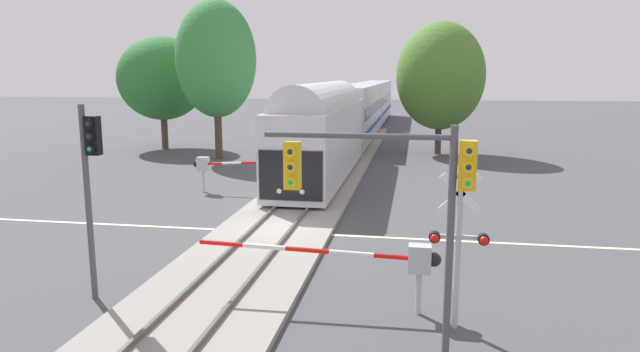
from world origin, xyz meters
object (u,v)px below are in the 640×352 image
at_px(crossing_signal_mast, 459,233).
at_px(traffic_signal_near_right, 396,185).
at_px(oak_behind_train, 216,59).
at_px(crossing_gate_far, 214,165).
at_px(elm_centre_background, 440,76).
at_px(traffic_signal_median, 90,171).
at_px(pine_left_background, 162,78).
at_px(commuter_train, 358,110).
at_px(crossing_gate_near, 389,259).

xyz_separation_m(crossing_signal_mast, traffic_signal_near_right, (-1.42, -1.54, 1.37)).
height_order(traffic_signal_near_right, oak_behind_train, oak_behind_train).
xyz_separation_m(crossing_gate_far, traffic_signal_near_right, (9.61, -15.49, 2.30)).
height_order(crossing_signal_mast, elm_centre_background, elm_centre_background).
bearing_deg(traffic_signal_median, crossing_gate_far, 97.10).
distance_m(crossing_gate_far, traffic_signal_median, 13.97).
height_order(crossing_signal_mast, pine_left_background, pine_left_background).
relative_size(commuter_train, pine_left_background, 6.69).
bearing_deg(pine_left_background, oak_behind_train, -36.63).
bearing_deg(traffic_signal_near_right, crossing_gate_far, 121.81).
bearing_deg(oak_behind_train, crossing_signal_mast, -59.45).
height_order(crossing_gate_far, traffic_signal_near_right, traffic_signal_near_right).
distance_m(commuter_train, crossing_signal_mast, 38.30).
height_order(crossing_gate_near, crossing_signal_mast, crossing_signal_mast).
distance_m(traffic_signal_median, oak_behind_train, 25.54).
relative_size(commuter_train, crossing_signal_mast, 15.32).
bearing_deg(pine_left_background, crossing_gate_far, -57.68).
bearing_deg(oak_behind_train, commuter_train, 56.46).
bearing_deg(elm_centre_background, traffic_signal_near_right, -93.63).
height_order(crossing_gate_far, traffic_signal_median, traffic_signal_median).
bearing_deg(crossing_gate_far, commuter_train, 78.65).
relative_size(traffic_signal_median, traffic_signal_near_right, 1.05).
relative_size(crossing_gate_far, traffic_signal_median, 1.08).
relative_size(crossing_gate_near, traffic_signal_near_right, 1.26).
relative_size(crossing_gate_near, elm_centre_background, 0.65).
height_order(crossing_gate_far, elm_centre_background, elm_centre_background).
height_order(crossing_gate_far, pine_left_background, pine_left_background).
bearing_deg(traffic_signal_median, commuter_train, 85.31).
bearing_deg(crossing_gate_far, oak_behind_train, 108.62).
xyz_separation_m(traffic_signal_median, traffic_signal_near_right, (7.90, -1.78, 0.23)).
relative_size(crossing_gate_near, oak_behind_train, 0.57).
height_order(crossing_gate_near, traffic_signal_median, traffic_signal_median).
height_order(commuter_train, crossing_signal_mast, commuter_train).
relative_size(commuter_train, crossing_gate_far, 10.48).
relative_size(traffic_signal_near_right, oak_behind_train, 0.45).
xyz_separation_m(commuter_train, elm_centre_background, (6.82, -7.78, 3.02)).
relative_size(crossing_signal_mast, oak_behind_train, 0.35).
xyz_separation_m(crossing_gate_near, pine_left_background, (-19.28, 28.85, 4.15)).
bearing_deg(traffic_signal_median, crossing_gate_near, 3.31).
relative_size(commuter_train, traffic_signal_near_right, 11.88).
xyz_separation_m(oak_behind_train, elm_centre_background, (15.32, 5.04, -1.16)).
distance_m(crossing_gate_near, crossing_signal_mast, 1.99).
bearing_deg(crossing_signal_mast, pine_left_background, 125.26).
bearing_deg(crossing_gate_far, traffic_signal_median, -82.90).
xyz_separation_m(crossing_signal_mast, pine_left_background, (-20.89, 29.54, 3.20)).
distance_m(commuter_train, traffic_signal_median, 37.68).
bearing_deg(traffic_signal_near_right, crossing_gate_near, 94.88).
xyz_separation_m(crossing_signal_mast, traffic_signal_median, (-9.32, 0.24, 1.14)).
bearing_deg(commuter_train, elm_centre_background, -48.74).
bearing_deg(oak_behind_train, pine_left_background, 143.37).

